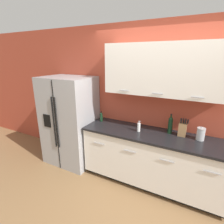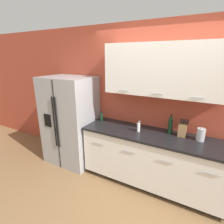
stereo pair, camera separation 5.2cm
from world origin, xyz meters
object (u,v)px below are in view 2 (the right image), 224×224
at_px(soap_dispenser, 139,127).
at_px(refrigerator, 70,121).
at_px(oil_bottle, 101,117).
at_px(wine_bottle, 170,125).
at_px(knife_block, 182,129).
at_px(steel_canister, 201,135).

bearing_deg(soap_dispenser, refrigerator, -178.72).
bearing_deg(oil_bottle, wine_bottle, 1.77).
xyz_separation_m(soap_dispenser, oil_bottle, (-0.78, 0.12, 0.01)).
bearing_deg(oil_bottle, refrigerator, -166.06).
height_order(knife_block, steel_canister, knife_block).
xyz_separation_m(refrigerator, steel_canister, (2.29, 0.16, 0.15)).
bearing_deg(steel_canister, oil_bottle, -179.85).
xyz_separation_m(knife_block, oil_bottle, (-1.41, -0.03, -0.02)).
height_order(knife_block, soap_dispenser, knife_block).
distance_m(refrigerator, oil_bottle, 0.66).
distance_m(refrigerator, soap_dispenser, 1.41).
height_order(wine_bottle, soap_dispenser, wine_bottle).
distance_m(soap_dispenser, steel_canister, 0.90).
bearing_deg(refrigerator, wine_bottle, 5.96).
relative_size(knife_block, wine_bottle, 0.91).
bearing_deg(knife_block, steel_canister, -5.53).
bearing_deg(steel_canister, refrigerator, -175.99).
bearing_deg(soap_dispenser, knife_block, 13.56).
xyz_separation_m(wine_bottle, steel_canister, (0.43, -0.03, -0.05)).
xyz_separation_m(knife_block, wine_bottle, (-0.18, 0.01, 0.03)).
bearing_deg(wine_bottle, refrigerator, -174.04).
bearing_deg(refrigerator, steel_canister, 4.01).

